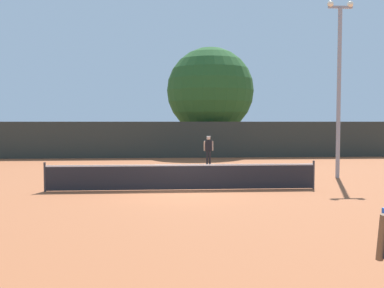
{
  "coord_description": "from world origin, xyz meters",
  "views": [
    {
      "loc": [
        -0.76,
        -16.19,
        2.56
      ],
      "look_at": [
        0.65,
        4.0,
        1.51
      ],
      "focal_mm": 40.97,
      "sensor_mm": 36.0,
      "label": 1
    }
  ],
  "objects_px": {
    "player_receiving": "(208,147)",
    "large_tree": "(210,91)",
    "tennis_ball": "(140,177)",
    "parked_car_mid": "(248,143)",
    "parked_car_near": "(192,142)",
    "light_pole": "(339,78)"
  },
  "relations": [
    {
      "from": "player_receiving",
      "to": "large_tree",
      "type": "relative_size",
      "value": 0.2
    },
    {
      "from": "tennis_ball",
      "to": "player_receiving",
      "type": "bearing_deg",
      "value": 57.93
    },
    {
      "from": "tennis_ball",
      "to": "large_tree",
      "type": "relative_size",
      "value": 0.01
    },
    {
      "from": "large_tree",
      "to": "parked_car_mid",
      "type": "relative_size",
      "value": 1.92
    },
    {
      "from": "player_receiving",
      "to": "tennis_ball",
      "type": "height_order",
      "value": "player_receiving"
    },
    {
      "from": "player_receiving",
      "to": "parked_car_near",
      "type": "xyz_separation_m",
      "value": [
        -0.09,
        12.31,
        -0.26
      ]
    },
    {
      "from": "parked_car_near",
      "to": "parked_car_mid",
      "type": "relative_size",
      "value": 1.01
    },
    {
      "from": "parked_car_mid",
      "to": "large_tree",
      "type": "bearing_deg",
      "value": -144.74
    },
    {
      "from": "player_receiving",
      "to": "parked_car_mid",
      "type": "xyz_separation_m",
      "value": [
        4.49,
        10.48,
        -0.26
      ]
    },
    {
      "from": "player_receiving",
      "to": "parked_car_mid",
      "type": "relative_size",
      "value": 0.39
    },
    {
      "from": "tennis_ball",
      "to": "large_tree",
      "type": "bearing_deg",
      "value": 71.59
    },
    {
      "from": "player_receiving",
      "to": "large_tree",
      "type": "xyz_separation_m",
      "value": [
        1.03,
        8.37,
        3.89
      ]
    },
    {
      "from": "large_tree",
      "to": "parked_car_near",
      "type": "bearing_deg",
      "value": 105.85
    },
    {
      "from": "light_pole",
      "to": "parked_car_mid",
      "type": "xyz_separation_m",
      "value": [
        -0.71,
        16.9,
        -3.74
      ]
    },
    {
      "from": "light_pole",
      "to": "parked_car_near",
      "type": "xyz_separation_m",
      "value": [
        -5.28,
        18.74,
        -3.74
      ]
    },
    {
      "from": "player_receiving",
      "to": "large_tree",
      "type": "height_order",
      "value": "large_tree"
    },
    {
      "from": "tennis_ball",
      "to": "parked_car_near",
      "type": "height_order",
      "value": "parked_car_near"
    },
    {
      "from": "tennis_ball",
      "to": "large_tree",
      "type": "xyz_separation_m",
      "value": [
        4.77,
        14.33,
        4.89
      ]
    },
    {
      "from": "tennis_ball",
      "to": "light_pole",
      "type": "height_order",
      "value": "light_pole"
    },
    {
      "from": "parked_car_near",
      "to": "parked_car_mid",
      "type": "height_order",
      "value": "same"
    },
    {
      "from": "player_receiving",
      "to": "parked_car_mid",
      "type": "bearing_deg",
      "value": -113.19
    },
    {
      "from": "tennis_ball",
      "to": "parked_car_mid",
      "type": "relative_size",
      "value": 0.02
    }
  ]
}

